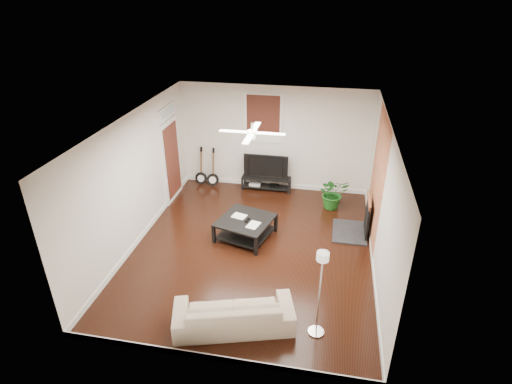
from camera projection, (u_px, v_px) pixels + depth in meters
room at (252, 190)px, 8.19m from camera, size 5.01×6.01×2.81m
brick_accent at (377, 179)px, 8.64m from camera, size 0.02×2.20×2.80m
fireplace at (358, 216)px, 9.13m from camera, size 0.80×1.10×0.92m
window_back at (263, 118)px, 10.57m from camera, size 1.00×0.06×1.30m
door_left at (171, 153)px, 10.32m from camera, size 0.08×1.00×2.50m
tv_stand at (266, 183)px, 11.20m from camera, size 1.32×0.35×0.37m
tv at (267, 165)px, 10.97m from camera, size 1.18×0.15×0.68m
coffee_table at (245, 228)px, 9.11m from camera, size 1.34×1.34×0.46m
sofa at (234, 312)px, 6.73m from camera, size 2.10×1.28×0.57m
floor_lamp at (319, 295)px, 6.35m from camera, size 0.33×0.33×1.60m
potted_plant at (333, 193)px, 10.21m from camera, size 0.90×0.83×0.82m
guitar_left at (200, 167)px, 11.31m from camera, size 0.34×0.24×1.08m
guitar_right at (212, 168)px, 11.23m from camera, size 0.35×0.26×1.08m
ceiling_fan at (252, 133)px, 7.63m from camera, size 1.24×1.24×0.32m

